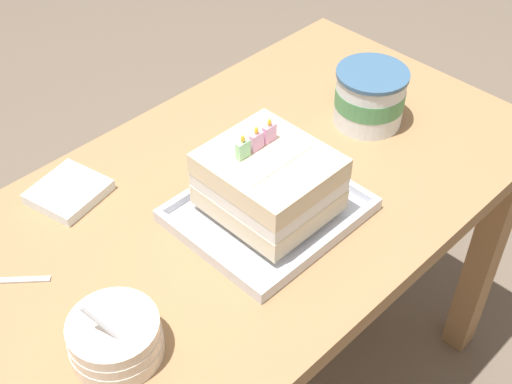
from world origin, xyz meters
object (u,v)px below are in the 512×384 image
foil_tray (268,212)px  birthday_cake (269,181)px  ice_cream_tub (370,97)px  napkin_pile (69,192)px  bowl_stack (115,338)px

foil_tray → birthday_cake: (0.00, 0.00, 0.07)m
birthday_cake → ice_cream_tub: size_ratio=1.41×
foil_tray → napkin_pile: 0.36m
ice_cream_tub → bowl_stack: bearing=-172.5°
bowl_stack → ice_cream_tub: bearing=7.5°
foil_tray → bowl_stack: bowl_stack is taller
bowl_stack → foil_tray: bearing=6.9°
foil_tray → napkin_pile: bearing=127.1°
ice_cream_tub → napkin_pile: ice_cream_tub is taller
napkin_pile → birthday_cake: bearing=-52.9°
bowl_stack → napkin_pile: size_ratio=0.96×
ice_cream_tub → napkin_pile: size_ratio=1.01×
bowl_stack → ice_cream_tub: bowl_stack is taller
birthday_cake → ice_cream_tub: (0.34, 0.05, -0.02)m
ice_cream_tub → napkin_pile: (-0.55, 0.24, -0.05)m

